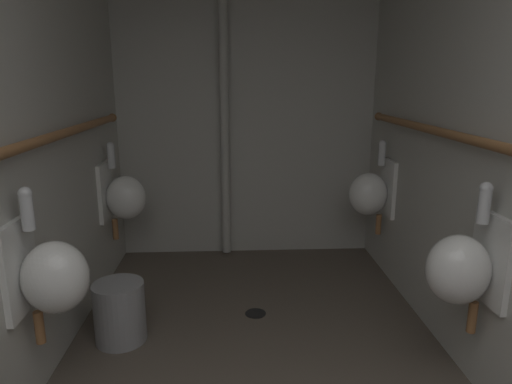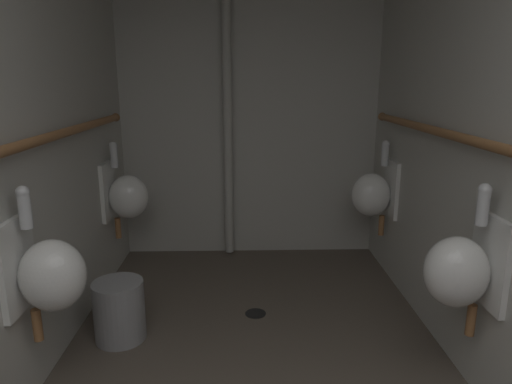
% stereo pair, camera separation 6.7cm
% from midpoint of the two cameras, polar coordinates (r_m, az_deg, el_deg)
% --- Properties ---
extents(wall_back, '(2.33, 0.06, 2.66)m').
position_cam_midpoint_polar(wall_back, '(4.00, -0.32, 10.95)').
color(wall_back, '#B8B6AE').
rests_on(wall_back, ground).
extents(urinal_left_mid, '(0.32, 0.30, 0.76)m').
position_cam_midpoint_polar(urinal_left_mid, '(2.32, -23.78, -9.26)').
color(urinal_left_mid, white).
extents(urinal_left_far, '(0.32, 0.30, 0.76)m').
position_cam_midpoint_polar(urinal_left_far, '(3.62, -15.42, -0.42)').
color(urinal_left_far, white).
extents(urinal_right_mid, '(0.32, 0.30, 0.76)m').
position_cam_midpoint_polar(urinal_right_mid, '(2.38, 24.95, -8.77)').
color(urinal_right_mid, white).
extents(urinal_right_far, '(0.32, 0.30, 0.76)m').
position_cam_midpoint_polar(urinal_right_far, '(3.68, 14.98, -0.17)').
color(urinal_right_far, white).
extents(supply_pipe_left, '(0.06, 3.35, 0.06)m').
position_cam_midpoint_polar(supply_pipe_left, '(2.20, -27.37, 4.83)').
color(supply_pipe_left, '#936038').
extents(supply_pipe_right, '(0.06, 3.31, 0.06)m').
position_cam_midpoint_polar(supply_pipe_right, '(2.32, 27.88, 5.14)').
color(supply_pipe_right, '#936038').
extents(standpipe_back_wall, '(0.08, 0.08, 2.61)m').
position_cam_midpoint_polar(standpipe_back_wall, '(3.89, -3.08, 10.85)').
color(standpipe_back_wall, '#B8B6AE').
rests_on(standpipe_back_wall, ground).
extents(floor_drain, '(0.14, 0.14, 0.01)m').
position_cam_midpoint_polar(floor_drain, '(3.18, 0.58, -14.89)').
color(floor_drain, black).
rests_on(floor_drain, ground).
extents(waste_bin, '(0.30, 0.30, 0.37)m').
position_cam_midpoint_polar(waste_bin, '(2.95, -16.04, -14.03)').
color(waste_bin, gray).
rests_on(waste_bin, ground).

